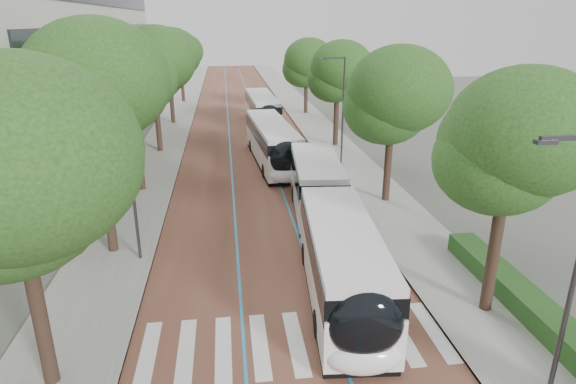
% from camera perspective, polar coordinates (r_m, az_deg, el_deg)
% --- Properties ---
extents(ground, '(160.00, 160.00, 0.00)m').
position_cam_1_polar(ground, '(16.68, 0.74, -19.52)').
color(ground, '#51544C').
rests_on(ground, ground).
extents(road, '(11.00, 140.00, 0.02)m').
position_cam_1_polar(road, '(53.86, -5.37, 8.30)').
color(road, brown).
rests_on(road, ground).
extents(sidewalk_left, '(4.00, 140.00, 0.12)m').
position_cam_1_polar(sidewalk_left, '(54.11, -13.41, 7.96)').
color(sidewalk_left, gray).
rests_on(sidewalk_left, ground).
extents(sidewalk_right, '(4.00, 140.00, 0.12)m').
position_cam_1_polar(sidewalk_right, '(54.63, 2.59, 8.58)').
color(sidewalk_right, gray).
rests_on(sidewalk_right, ground).
extents(kerb_left, '(0.20, 140.00, 0.14)m').
position_cam_1_polar(kerb_left, '(53.95, -11.39, 8.08)').
color(kerb_left, gray).
rests_on(kerb_left, ground).
extents(kerb_right, '(0.20, 140.00, 0.14)m').
position_cam_1_polar(kerb_right, '(54.34, 0.60, 8.54)').
color(kerb_right, gray).
rests_on(kerb_right, ground).
extents(zebra_crossing, '(10.55, 3.60, 0.01)m').
position_cam_1_polar(zebra_crossing, '(17.46, 0.94, -17.35)').
color(zebra_crossing, silver).
rests_on(zebra_crossing, ground).
extents(lane_line_left, '(0.12, 126.00, 0.01)m').
position_cam_1_polar(lane_line_left, '(53.83, -7.09, 8.25)').
color(lane_line_left, '#2589BD').
rests_on(lane_line_left, road).
extents(lane_line_right, '(0.12, 126.00, 0.01)m').
position_cam_1_polar(lane_line_right, '(53.94, -3.66, 8.38)').
color(lane_line_right, '#2589BD').
rests_on(lane_line_right, road).
extents(hedge, '(1.20, 14.00, 0.80)m').
position_cam_1_polar(hedge, '(19.61, 28.99, -13.82)').
color(hedge, '#153E17').
rests_on(hedge, sidewalk_right).
extents(streetlight_near, '(1.82, 0.20, 8.00)m').
position_cam_1_polar(streetlight_near, '(14.17, 30.59, -7.08)').
color(streetlight_near, '#333235').
rests_on(streetlight_near, sidewalk_right).
extents(streetlight_far, '(1.82, 0.20, 8.00)m').
position_cam_1_polar(streetlight_far, '(36.27, 6.29, 10.47)').
color(streetlight_far, '#333235').
rests_on(streetlight_far, sidewalk_right).
extents(lamp_post_left, '(0.14, 0.14, 8.00)m').
position_cam_1_polar(lamp_post_left, '(22.16, -18.10, 1.83)').
color(lamp_post_left, '#333235').
rests_on(lamp_post_left, sidewalk_left).
extents(trees_left, '(6.38, 60.96, 10.19)m').
position_cam_1_polar(trees_left, '(37.27, -16.54, 13.11)').
color(trees_left, black).
rests_on(trees_left, ground).
extents(trees_right, '(5.91, 47.53, 8.76)m').
position_cam_1_polar(trees_right, '(37.54, 7.57, 12.71)').
color(trees_right, black).
rests_on(trees_right, ground).
extents(lead_bus, '(3.97, 18.54, 3.20)m').
position_cam_1_polar(lead_bus, '(22.43, 4.88, -3.82)').
color(lead_bus, black).
rests_on(lead_bus, ground).
extents(bus_queued_0, '(3.33, 12.54, 3.20)m').
position_cam_1_polar(bus_queued_0, '(36.95, -1.81, 5.69)').
color(bus_queued_0, white).
rests_on(bus_queued_0, ground).
extents(bus_queued_1, '(2.98, 12.48, 3.20)m').
position_cam_1_polar(bus_queued_1, '(51.01, -3.04, 9.57)').
color(bus_queued_1, white).
rests_on(bus_queued_1, ground).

